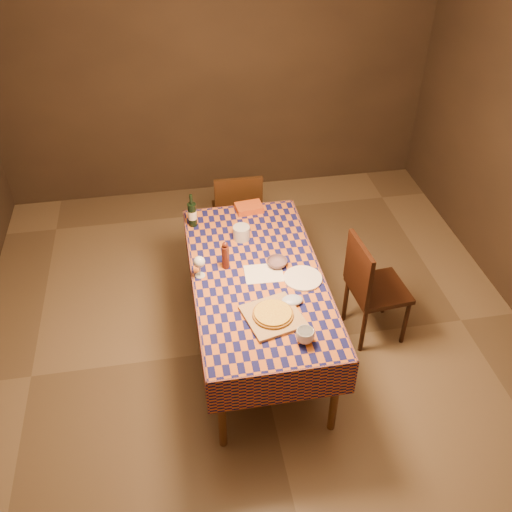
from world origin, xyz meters
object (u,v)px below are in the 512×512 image
(pizza, at_px, (273,314))
(white_plate, at_px, (303,278))
(cutting_board, at_px, (273,316))
(bowl, at_px, (277,263))
(chair_far, at_px, (237,211))
(dining_table, at_px, (257,282))
(chair_right, at_px, (370,285))
(wine_bottle, at_px, (192,214))

(pizza, xyz_separation_m, white_plate, (0.29, 0.34, -0.03))
(cutting_board, relative_size, bowl, 2.34)
(cutting_board, relative_size, pizza, 0.99)
(chair_far, bearing_deg, dining_table, -91.33)
(pizza, relative_size, chair_far, 0.39)
(chair_far, distance_m, chair_right, 1.46)
(white_plate, distance_m, chair_far, 1.36)
(bowl, distance_m, wine_bottle, 0.84)
(pizza, xyz_separation_m, chair_far, (0.00, 1.65, -0.28))
(cutting_board, height_order, pizza, pizza)
(pizza, height_order, bowl, pizza)
(cutting_board, xyz_separation_m, chair_right, (0.86, 0.47, -0.26))
(chair_right, bearing_deg, chair_far, 126.10)
(wine_bottle, bearing_deg, chair_far, 49.34)
(chair_far, bearing_deg, wine_bottle, -130.66)
(pizza, distance_m, chair_far, 1.67)
(wine_bottle, bearing_deg, chair_right, -27.74)
(white_plate, bearing_deg, dining_table, 160.77)
(bowl, relative_size, wine_bottle, 0.53)
(dining_table, relative_size, chair_far, 1.98)
(dining_table, height_order, chair_right, chair_right)
(pizza, height_order, chair_far, chair_far)
(bowl, relative_size, chair_right, 0.16)
(wine_bottle, height_order, white_plate, wine_bottle)
(pizza, distance_m, white_plate, 0.45)
(bowl, bearing_deg, wine_bottle, 132.48)
(cutting_board, bearing_deg, pizza, 0.00)
(dining_table, relative_size, chair_right, 1.98)
(pizza, bearing_deg, wine_bottle, 110.47)
(cutting_board, relative_size, wine_bottle, 1.24)
(bowl, xyz_separation_m, wine_bottle, (-0.57, 0.62, 0.08))
(cutting_board, distance_m, white_plate, 0.45)
(chair_far, bearing_deg, pizza, -90.08)
(pizza, relative_size, bowl, 2.37)
(bowl, xyz_separation_m, chair_right, (0.73, -0.06, -0.27))
(cutting_board, height_order, chair_right, chair_right)
(cutting_board, xyz_separation_m, pizza, (0.00, 0.00, 0.02))
(dining_table, distance_m, white_plate, 0.34)
(cutting_board, relative_size, chair_far, 0.38)
(chair_right, bearing_deg, dining_table, -178.98)
(bowl, height_order, chair_right, chair_right)
(chair_far, xyz_separation_m, chair_right, (0.86, -1.18, 0.00))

